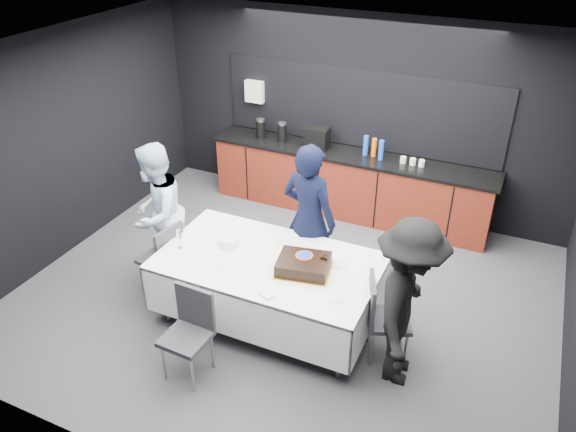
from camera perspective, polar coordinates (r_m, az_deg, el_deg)
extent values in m
plane|color=#46464B|center=(6.66, -0.36, -8.20)|extent=(6.00, 6.00, 0.00)
cube|color=white|center=(5.38, -0.46, 15.78)|extent=(6.00, 5.00, 0.04)
cube|color=black|center=(8.03, 7.23, 10.11)|extent=(6.00, 0.04, 2.80)
cube|color=black|center=(4.17, -15.36, -12.47)|extent=(6.00, 0.04, 2.80)
cube|color=black|center=(7.54, -21.72, 6.75)|extent=(0.04, 5.00, 2.80)
cube|color=#601A0F|center=(8.15, 6.14, 3.19)|extent=(4.00, 0.60, 0.90)
cube|color=black|center=(7.95, 6.33, 6.20)|extent=(4.10, 0.64, 0.04)
cube|color=black|center=(7.98, 7.23, 10.74)|extent=(4.00, 0.03, 1.10)
cube|color=white|center=(8.50, -3.38, 12.53)|extent=(0.28, 0.12, 0.32)
cylinder|color=black|center=(8.38, -2.79, 8.80)|extent=(0.14, 0.14, 0.26)
cylinder|color=black|center=(8.24, -0.60, 8.43)|extent=(0.14, 0.14, 0.26)
cube|color=black|center=(8.03, 2.99, 7.94)|extent=(0.32, 0.24, 0.30)
cylinder|color=blue|center=(7.87, 7.90, 7.13)|extent=(0.07, 0.07, 0.28)
cylinder|color=orange|center=(7.85, 8.73, 6.90)|extent=(0.07, 0.07, 0.26)
cylinder|color=blue|center=(7.75, 9.44, 6.62)|extent=(0.07, 0.07, 0.28)
cylinder|color=white|center=(7.75, 11.62, 5.60)|extent=(0.08, 0.08, 0.09)
cylinder|color=white|center=(7.72, 12.56, 5.42)|extent=(0.08, 0.08, 0.09)
cylinder|color=white|center=(7.70, 13.42, 5.24)|extent=(0.08, 0.08, 0.09)
cylinder|color=#99999E|center=(8.33, -2.82, 9.72)|extent=(0.12, 0.12, 0.03)
cylinder|color=#99999E|center=(8.19, -0.60, 9.37)|extent=(0.12, 0.12, 0.03)
cylinder|color=#99999E|center=(6.25, -12.34, -7.65)|extent=(0.06, 0.06, 0.75)
cylinder|color=#99999E|center=(6.91, -7.58, -3.08)|extent=(0.06, 0.06, 0.75)
cylinder|color=#99999E|center=(5.51, 5.30, -13.16)|extent=(0.06, 0.06, 0.75)
cylinder|color=#99999E|center=(6.24, 8.45, -7.29)|extent=(0.06, 0.06, 0.75)
cube|color=white|center=(5.92, -2.01, -4.66)|extent=(2.32, 1.32, 0.04)
cube|color=white|center=(5.63, -4.94, -10.33)|extent=(2.32, 0.02, 0.55)
cube|color=white|center=(6.55, 0.54, -3.58)|extent=(2.32, 0.02, 0.55)
cube|color=white|center=(6.58, -11.02, -4.07)|extent=(0.02, 1.32, 0.55)
cube|color=white|center=(5.76, 8.49, -9.50)|extent=(0.02, 1.32, 0.55)
cube|color=gold|center=(5.76, 1.58, -5.47)|extent=(0.63, 0.55, 0.01)
cube|color=black|center=(5.72, 1.59, -4.96)|extent=(0.58, 0.50, 0.11)
cube|color=black|center=(5.68, 1.60, -4.44)|extent=(0.58, 0.50, 0.01)
cylinder|color=#E95813|center=(5.73, 1.66, -4.01)|extent=(0.18, 0.18, 0.00)
cylinder|color=#1939BF|center=(5.73, 1.66, -3.98)|extent=(0.15, 0.15, 0.01)
sphere|color=black|center=(5.71, 3.75, -4.04)|extent=(0.04, 0.04, 0.04)
sphere|color=black|center=(5.67, 3.79, -4.29)|extent=(0.04, 0.04, 0.04)
sphere|color=black|center=(5.68, 3.41, -4.20)|extent=(0.04, 0.04, 0.04)
cylinder|color=white|center=(6.14, -6.05, -2.58)|extent=(0.23, 0.23, 0.10)
cylinder|color=white|center=(5.88, -7.01, -4.91)|extent=(0.21, 0.21, 0.01)
cylinder|color=white|center=(5.88, 5.16, -4.79)|extent=(0.21, 0.21, 0.01)
cylinder|color=white|center=(5.43, 4.84, -8.16)|extent=(0.20, 0.20, 0.01)
cylinder|color=white|center=(6.16, -0.43, -2.79)|extent=(0.19, 0.19, 0.01)
cube|color=white|center=(5.43, -2.19, -7.99)|extent=(0.18, 0.15, 0.02)
cylinder|color=white|center=(6.21, -10.89, -3.14)|extent=(0.06, 0.06, 0.00)
cylinder|color=white|center=(6.18, -10.94, -2.66)|extent=(0.01, 0.01, 0.12)
cylinder|color=white|center=(6.12, -11.04, -1.80)|extent=(0.05, 0.05, 0.10)
cube|color=#303136|center=(6.67, -12.85, -4.23)|extent=(0.48, 0.48, 0.05)
cube|color=#303136|center=(6.41, -11.90, -2.95)|extent=(0.11, 0.42, 0.45)
cylinder|color=#99999E|center=(7.00, -12.65, -4.68)|extent=(0.03, 0.03, 0.44)
cylinder|color=#99999E|center=(6.82, -14.65, -6.02)|extent=(0.03, 0.03, 0.44)
cylinder|color=#99999E|center=(6.79, -10.60, -5.63)|extent=(0.03, 0.03, 0.44)
cylinder|color=#99999E|center=(6.61, -12.61, -7.04)|extent=(0.03, 0.03, 0.44)
cube|color=#303136|center=(5.75, 10.22, -10.35)|extent=(0.54, 0.54, 0.05)
cube|color=#303136|center=(5.57, 8.50, -8.38)|extent=(0.19, 0.41, 0.45)
cylinder|color=#99999E|center=(5.80, 11.87, -13.19)|extent=(0.03, 0.03, 0.44)
cylinder|color=#99999E|center=(6.05, 11.51, -10.97)|extent=(0.03, 0.03, 0.44)
cylinder|color=#99999E|center=(5.76, 8.44, -13.17)|extent=(0.03, 0.03, 0.44)
cylinder|color=#99999E|center=(6.01, 8.24, -10.93)|extent=(0.03, 0.03, 0.44)
cube|color=#303136|center=(5.55, -10.33, -12.12)|extent=(0.44, 0.44, 0.05)
cube|color=#303136|center=(5.50, -9.40, -9.04)|extent=(0.42, 0.06, 0.45)
cylinder|color=#99999E|center=(5.70, -12.56, -14.24)|extent=(0.03, 0.03, 0.44)
cylinder|color=#99999E|center=(5.54, -9.69, -15.50)|extent=(0.03, 0.03, 0.44)
cylinder|color=#99999E|center=(5.89, -10.50, -12.24)|extent=(0.03, 0.03, 0.44)
cylinder|color=#99999E|center=(5.73, -7.68, -13.38)|extent=(0.03, 0.03, 0.44)
imported|color=black|center=(6.34, 2.14, -0.35)|extent=(0.74, 0.55, 1.84)
imported|color=silver|center=(6.74, -13.19, 0.25)|extent=(0.79, 0.94, 1.72)
imported|color=black|center=(5.30, 11.98, -8.75)|extent=(0.75, 1.18, 1.74)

